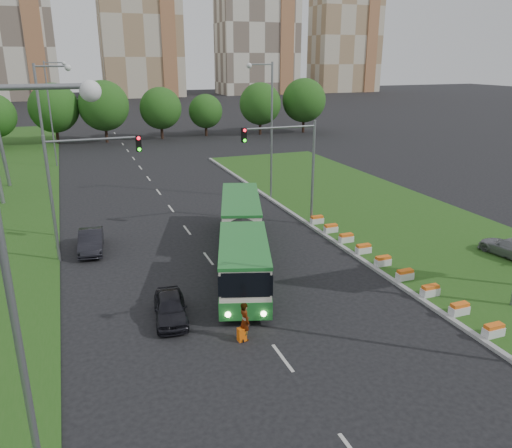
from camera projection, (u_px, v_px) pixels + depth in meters
name	position (u px, v px, depth m)	size (l,w,h in m)	color
ground	(289.00, 290.00, 27.91)	(360.00, 360.00, 0.00)	black
grass_median	(398.00, 221.00, 39.33)	(14.00, 60.00, 0.15)	#234F16
median_kerb	(319.00, 231.00, 37.00)	(0.30, 60.00, 0.18)	gray
lane_markings	(167.00, 203.00, 44.65)	(0.20, 100.00, 0.01)	#B2B1AB
flower_planters	(383.00, 261.00, 30.72)	(1.10, 18.10, 0.60)	silver
traffic_mast_median	(294.00, 158.00, 36.68)	(5.76, 0.32, 8.00)	slate
traffic_mast_left	(77.00, 177.00, 30.72)	(5.76, 0.32, 8.00)	slate
street_lamps	(190.00, 156.00, 33.87)	(36.00, 60.00, 12.00)	slate
tree_line	(204.00, 110.00, 78.62)	(120.00, 8.00, 9.00)	#1A4412
apartment_tower_ceast	(139.00, 15.00, 158.08)	(25.00, 15.00, 50.00)	#BCB197
apartment_tower_east	(257.00, 23.00, 171.95)	(27.00, 15.00, 47.00)	beige
midrise_east	(345.00, 36.00, 184.77)	(24.00, 14.00, 40.00)	#BCB197
articulated_bus	(238.00, 237.00, 31.21)	(2.57, 16.51, 2.72)	silver
car_left_near	(170.00, 308.00, 24.54)	(1.55, 3.86, 1.31)	black
car_left_far	(91.00, 241.00, 33.27)	(1.50, 4.31, 1.42)	black
car_median	(511.00, 247.00, 32.04)	(1.68, 4.14, 1.20)	gray
pedestrian	(245.00, 321.00, 22.73)	(0.68, 0.44, 1.86)	gray
shopping_trolley	(242.00, 335.00, 22.79)	(0.38, 0.40, 0.64)	#EE5F0C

